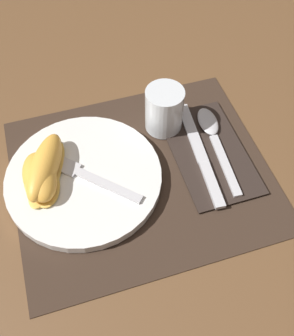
{
  "coord_description": "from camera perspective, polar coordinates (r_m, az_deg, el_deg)",
  "views": [
    {
      "loc": [
        -0.1,
        -0.35,
        0.54
      ],
      "look_at": [
        0.01,
        -0.01,
        0.02
      ],
      "focal_mm": 42.0,
      "sensor_mm": 36.0,
      "label": 1
    }
  ],
  "objects": [
    {
      "name": "citrus_wedge_0",
      "position": [
        0.63,
        -14.58,
        0.05
      ],
      "size": [
        0.1,
        0.14,
        0.04
      ],
      "color": "#F7C656",
      "rests_on": "plate"
    },
    {
      "name": "ground_plane",
      "position": [
        0.65,
        -0.81,
        -0.9
      ],
      "size": [
        3.0,
        3.0,
        0.0
      ],
      "primitive_type": "plane",
      "color": "brown"
    },
    {
      "name": "juice_glass",
      "position": [
        0.69,
        2.5,
        8.19
      ],
      "size": [
        0.07,
        0.07,
        0.08
      ],
      "color": "silver",
      "rests_on": "placemat"
    },
    {
      "name": "placemat",
      "position": [
        0.65,
        -0.82,
        -0.8
      ],
      "size": [
        0.42,
        0.36,
        0.0
      ],
      "color": "#38281E",
      "rests_on": "ground_plane"
    },
    {
      "name": "fork",
      "position": [
        0.63,
        -9.51,
        -0.76
      ],
      "size": [
        0.15,
        0.15,
        0.0
      ],
      "color": "silver",
      "rests_on": "plate"
    },
    {
      "name": "knife",
      "position": [
        0.67,
        7.79,
        1.93
      ],
      "size": [
        0.04,
        0.22,
        0.01
      ],
      "color": "silver",
      "rests_on": "napkin"
    },
    {
      "name": "plate",
      "position": [
        0.64,
        -9.15,
        -1.43
      ],
      "size": [
        0.25,
        0.25,
        0.02
      ],
      "color": "white",
      "rests_on": "placemat"
    },
    {
      "name": "citrus_wedge_1",
      "position": [
        0.63,
        -15.27,
        -1.36
      ],
      "size": [
        0.06,
        0.1,
        0.04
      ],
      "color": "#F7C656",
      "rests_on": "plate"
    },
    {
      "name": "spoon",
      "position": [
        0.7,
        9.45,
        5.13
      ],
      "size": [
        0.04,
        0.19,
        0.01
      ],
      "color": "silver",
      "rests_on": "napkin"
    },
    {
      "name": "napkin",
      "position": [
        0.68,
        8.98,
        2.28
      ],
      "size": [
        0.12,
        0.21,
        0.0
      ],
      "color": "#2D231E",
      "rests_on": "placemat"
    }
  ]
}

